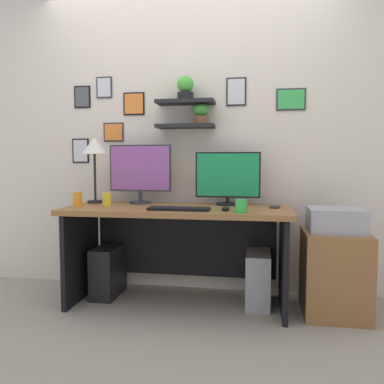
{
  "coord_description": "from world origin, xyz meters",
  "views": [
    {
      "loc": [
        0.6,
        -2.94,
        1.1
      ],
      "look_at": [
        0.1,
        0.05,
        0.86
      ],
      "focal_mm": 37.36,
      "sensor_mm": 36.0,
      "label": 1
    }
  ],
  "objects_px": {
    "coffee_mug": "(241,206)",
    "water_cup": "(78,199)",
    "monitor_right": "(228,178)",
    "computer_mouse": "(226,209)",
    "monitor_left": "(140,171)",
    "pen_cup": "(107,199)",
    "desk_lamp": "(94,149)",
    "computer_tower_left": "(108,271)",
    "drawer_cabinet": "(334,273)",
    "desk": "(179,233)",
    "printer": "(336,220)",
    "computer_tower_right": "(258,278)",
    "cell_phone": "(275,207)",
    "keyboard": "(179,209)"
  },
  "relations": [
    {
      "from": "coffee_mug",
      "to": "water_cup",
      "type": "distance_m",
      "value": 1.28
    },
    {
      "from": "monitor_right",
      "to": "computer_mouse",
      "type": "xyz_separation_m",
      "value": [
        0.02,
        -0.37,
        -0.2
      ]
    },
    {
      "from": "monitor_right",
      "to": "water_cup",
      "type": "height_order",
      "value": "monitor_right"
    },
    {
      "from": "monitor_left",
      "to": "pen_cup",
      "type": "distance_m",
      "value": 0.36
    },
    {
      "from": "desk_lamp",
      "to": "coffee_mug",
      "type": "relative_size",
      "value": 6.01
    },
    {
      "from": "water_cup",
      "to": "monitor_right",
      "type": "bearing_deg",
      "value": 13.63
    },
    {
      "from": "computer_mouse",
      "to": "computer_tower_left",
      "type": "relative_size",
      "value": 0.22
    },
    {
      "from": "monitor_left",
      "to": "monitor_right",
      "type": "height_order",
      "value": "monitor_left"
    },
    {
      "from": "monitor_right",
      "to": "drawer_cabinet",
      "type": "xyz_separation_m",
      "value": [
        0.79,
        -0.22,
        -0.67
      ]
    },
    {
      "from": "monitor_left",
      "to": "desk",
      "type": "bearing_deg",
      "value": -24.26
    },
    {
      "from": "desk_lamp",
      "to": "printer",
      "type": "height_order",
      "value": "desk_lamp"
    },
    {
      "from": "computer_mouse",
      "to": "computer_tower_right",
      "type": "xyz_separation_m",
      "value": [
        0.23,
        0.25,
        -0.56
      ]
    },
    {
      "from": "desk_lamp",
      "to": "pen_cup",
      "type": "xyz_separation_m",
      "value": [
        0.17,
        -0.17,
        -0.39
      ]
    },
    {
      "from": "monitor_right",
      "to": "cell_phone",
      "type": "relative_size",
      "value": 3.66
    },
    {
      "from": "drawer_cabinet",
      "to": "desk_lamp",
      "type": "bearing_deg",
      "value": 174.3
    },
    {
      "from": "computer_mouse",
      "to": "coffee_mug",
      "type": "relative_size",
      "value": 1.0
    },
    {
      "from": "water_cup",
      "to": "monitor_left",
      "type": "bearing_deg",
      "value": 33.23
    },
    {
      "from": "keyboard",
      "to": "drawer_cabinet",
      "type": "xyz_separation_m",
      "value": [
        1.1,
        0.17,
        -0.46
      ]
    },
    {
      "from": "keyboard",
      "to": "computer_mouse",
      "type": "height_order",
      "value": "computer_mouse"
    },
    {
      "from": "water_cup",
      "to": "drawer_cabinet",
      "type": "distance_m",
      "value": 1.99
    },
    {
      "from": "pen_cup",
      "to": "printer",
      "type": "xyz_separation_m",
      "value": [
        1.72,
        -0.02,
        -0.12
      ]
    },
    {
      "from": "desk",
      "to": "monitor_left",
      "type": "distance_m",
      "value": 0.61
    },
    {
      "from": "monitor_left",
      "to": "monitor_right",
      "type": "xyz_separation_m",
      "value": [
        0.72,
        0.0,
        -0.05
      ]
    },
    {
      "from": "desk_lamp",
      "to": "printer",
      "type": "relative_size",
      "value": 1.42
    },
    {
      "from": "coffee_mug",
      "to": "computer_tower_right",
      "type": "xyz_separation_m",
      "value": [
        0.12,
        0.33,
        -0.59
      ]
    },
    {
      "from": "water_cup",
      "to": "printer",
      "type": "distance_m",
      "value": 1.93
    },
    {
      "from": "desk",
      "to": "computer_mouse",
      "type": "distance_m",
      "value": 0.48
    },
    {
      "from": "water_cup",
      "to": "computer_tower_right",
      "type": "xyz_separation_m",
      "value": [
        1.38,
        0.15,
        -0.6
      ]
    },
    {
      "from": "computer_mouse",
      "to": "monitor_right",
      "type": "bearing_deg",
      "value": 92.33
    },
    {
      "from": "computer_tower_left",
      "to": "computer_tower_right",
      "type": "bearing_deg",
      "value": -0.86
    },
    {
      "from": "computer_tower_right",
      "to": "pen_cup",
      "type": "bearing_deg",
      "value": -176.43
    },
    {
      "from": "keyboard",
      "to": "printer",
      "type": "relative_size",
      "value": 1.16
    },
    {
      "from": "desk",
      "to": "coffee_mug",
      "type": "bearing_deg",
      "value": -31.53
    },
    {
      "from": "monitor_right",
      "to": "desk_lamp",
      "type": "distance_m",
      "value": 1.12
    },
    {
      "from": "coffee_mug",
      "to": "printer",
      "type": "xyz_separation_m",
      "value": [
        0.66,
        0.24,
        -0.11
      ]
    },
    {
      "from": "desk_lamp",
      "to": "coffee_mug",
      "type": "distance_m",
      "value": 1.36
    },
    {
      "from": "desk",
      "to": "computer_tower_left",
      "type": "relative_size",
      "value": 4.2
    },
    {
      "from": "coffee_mug",
      "to": "pen_cup",
      "type": "distance_m",
      "value": 1.09
    },
    {
      "from": "computer_tower_left",
      "to": "printer",
      "type": "bearing_deg",
      "value": -3.58
    },
    {
      "from": "computer_mouse",
      "to": "computer_tower_right",
      "type": "bearing_deg",
      "value": 46.72
    },
    {
      "from": "coffee_mug",
      "to": "computer_tower_right",
      "type": "relative_size",
      "value": 0.22
    },
    {
      "from": "desk",
      "to": "printer",
      "type": "distance_m",
      "value": 1.15
    },
    {
      "from": "computer_mouse",
      "to": "pen_cup",
      "type": "height_order",
      "value": "pen_cup"
    },
    {
      "from": "drawer_cabinet",
      "to": "keyboard",
      "type": "bearing_deg",
      "value": -171.12
    },
    {
      "from": "pen_cup",
      "to": "computer_tower_right",
      "type": "distance_m",
      "value": 1.32
    },
    {
      "from": "printer",
      "to": "computer_tower_right",
      "type": "relative_size",
      "value": 0.93
    },
    {
      "from": "computer_mouse",
      "to": "pen_cup",
      "type": "relative_size",
      "value": 0.9
    },
    {
      "from": "computer_mouse",
      "to": "pen_cup",
      "type": "xyz_separation_m",
      "value": [
        -0.94,
        0.17,
        0.04
      ]
    },
    {
      "from": "computer_tower_left",
      "to": "coffee_mug",
      "type": "bearing_deg",
      "value": -17.84
    },
    {
      "from": "keyboard",
      "to": "computer_tower_right",
      "type": "distance_m",
      "value": 0.83
    }
  ]
}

